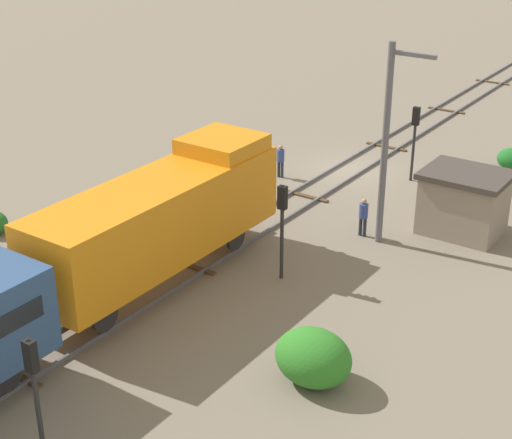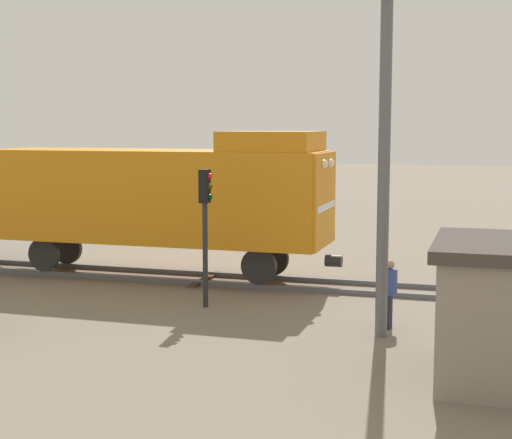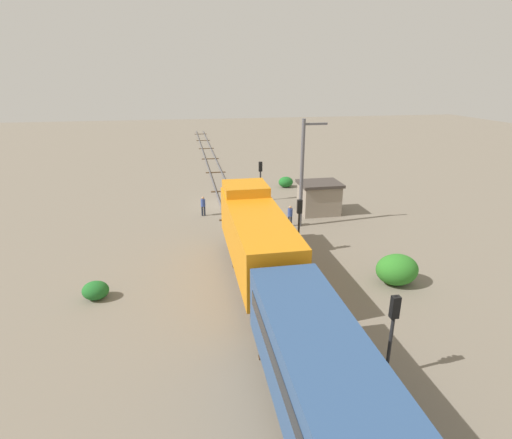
# 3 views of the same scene
# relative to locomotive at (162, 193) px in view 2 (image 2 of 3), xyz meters

# --- Properties ---
(locomotive) EXTENTS (2.90, 11.60, 4.60)m
(locomotive) POSITION_rel_locomotive_xyz_m (0.00, 0.00, 0.00)
(locomotive) COLOR orange
(locomotive) RESTS_ON railway_track
(traffic_signal_mid) EXTENTS (0.32, 0.34, 3.77)m
(traffic_signal_mid) POSITION_rel_locomotive_xyz_m (-3.40, -2.76, -0.14)
(traffic_signal_mid) COLOR #262628
(traffic_signal_mid) RESTS_ON ground
(worker_by_signal) EXTENTS (0.38, 0.38, 1.70)m
(worker_by_signal) POSITION_rel_locomotive_xyz_m (-4.20, -7.83, -1.78)
(worker_by_signal) COLOR #262B38
(worker_by_signal) RESTS_ON ground
(catenary_mast) EXTENTS (1.94, 0.28, 8.35)m
(catenary_mast) POSITION_rel_locomotive_xyz_m (-5.06, -7.75, 1.65)
(catenary_mast) COLOR #595960
(catenary_mast) RESTS_ON ground
(relay_hut) EXTENTS (3.50, 2.90, 2.74)m
(relay_hut) POSITION_rel_locomotive_xyz_m (-7.50, -10.57, -1.38)
(relay_hut) COLOR gray
(relay_hut) RESTS_ON ground
(bush_near) EXTENTS (1.39, 1.14, 1.01)m
(bush_near) POSITION_rel_locomotive_xyz_m (8.86, 0.92, -2.27)
(bush_near) COLOR #206526
(bush_near) RESTS_ON ground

